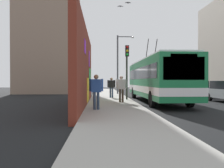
% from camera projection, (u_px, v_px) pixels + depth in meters
% --- Properties ---
extents(ground_plane, '(80.00, 80.00, 0.00)m').
position_uv_depth(ground_plane, '(130.00, 100.00, 19.21)').
color(ground_plane, black).
extents(sidewalk_slab, '(48.00, 3.20, 0.15)m').
position_uv_depth(sidewalk_slab, '(110.00, 99.00, 19.13)').
color(sidewalk_slab, '#9E9B93').
rests_on(sidewalk_slab, ground_plane).
extents(graffiti_wall, '(12.61, 0.32, 4.67)m').
position_uv_depth(graffiti_wall, '(85.00, 69.00, 14.34)').
color(graffiti_wall, maroon).
rests_on(graffiti_wall, ground_plane).
extents(building_far_left, '(8.87, 7.37, 15.89)m').
position_uv_depth(building_far_left, '(50.00, 34.00, 31.83)').
color(building_far_left, gray).
rests_on(building_far_left, ground_plane).
extents(city_bus, '(11.88, 2.54, 4.95)m').
position_uv_depth(city_bus, '(156.00, 78.00, 17.71)').
color(city_bus, '#19723F').
rests_on(city_bus, ground_plane).
extents(parked_car_navy, '(4.93, 1.77, 1.58)m').
position_uv_depth(parked_car_navy, '(195.00, 88.00, 23.36)').
color(parked_car_navy, navy).
rests_on(parked_car_navy, ground_plane).
extents(pedestrian_at_curb, '(0.24, 0.70, 1.76)m').
position_uv_depth(pedestrian_at_curb, '(121.00, 87.00, 15.80)').
color(pedestrian_at_curb, '#3F3326').
rests_on(pedestrian_at_curb, sidewalk_slab).
extents(pedestrian_midblock, '(0.23, 0.68, 1.71)m').
position_uv_depth(pedestrian_midblock, '(111.00, 86.00, 20.19)').
color(pedestrian_midblock, '#2D3F59').
rests_on(pedestrian_midblock, sidewalk_slab).
extents(pedestrian_near_wall, '(0.23, 0.69, 1.74)m').
position_uv_depth(pedestrian_near_wall, '(96.00, 89.00, 11.69)').
color(pedestrian_near_wall, '#2D3F59').
rests_on(pedestrian_near_wall, sidewalk_slab).
extents(traffic_light, '(0.49, 0.28, 4.17)m').
position_uv_depth(traffic_light, '(127.00, 63.00, 18.05)').
color(traffic_light, '#2D382D').
rests_on(traffic_light, sidewalk_slab).
extents(street_lamp, '(0.44, 1.94, 6.55)m').
position_uv_depth(street_lamp, '(120.00, 60.00, 26.41)').
color(street_lamp, '#4C4C51').
rests_on(street_lamp, sidewalk_slab).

